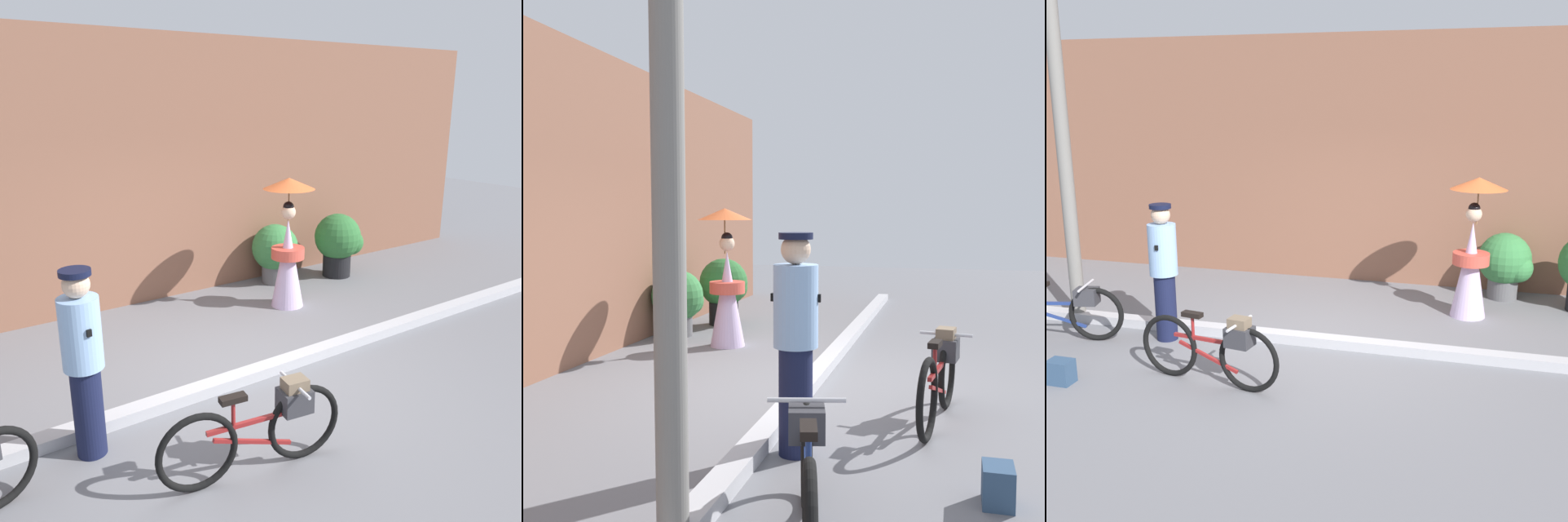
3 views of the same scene
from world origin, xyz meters
TOP-DOWN VIEW (x-y plane):
  - ground_plane at (0.00, 0.00)m, footprint 30.00×30.00m
  - building_wall at (0.00, 3.13)m, footprint 14.00×0.40m
  - sidewalk_curb at (0.00, 0.00)m, footprint 14.00×0.20m
  - bicycle_far_side at (-0.79, -1.35)m, footprint 1.65×0.48m
  - person_officer at (-1.89, -0.30)m, footprint 0.34×0.38m
  - person_with_parasol at (1.71, 1.59)m, footprint 0.75×0.75m
  - potted_plant_by_door at (3.31, 2.21)m, footprint 0.82×0.80m
  - potted_plant_small at (2.21, 2.54)m, footprint 0.80×0.78m

SIDE VIEW (x-z plane):
  - ground_plane at x=0.00m, z-range 0.00..0.00m
  - sidewalk_curb at x=0.00m, z-range 0.00..0.12m
  - bicycle_far_side at x=-0.79m, z-range 0.02..0.80m
  - potted_plant_small at x=2.21m, z-range 0.05..1.05m
  - potted_plant_by_door at x=3.31m, z-range 0.07..1.17m
  - person_officer at x=-1.89m, z-range 0.06..1.76m
  - person_with_parasol at x=1.71m, z-range -0.02..1.89m
  - building_wall at x=0.00m, z-range 0.00..3.90m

